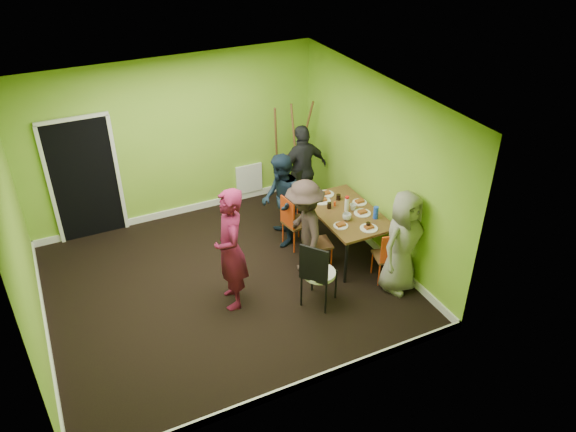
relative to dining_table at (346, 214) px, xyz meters
name	(u,v)px	position (x,y,z in m)	size (l,w,h in m)	color
ground	(226,284)	(-2.00, 0.03, -0.70)	(5.00, 5.00, 0.00)	black
room_walls	(219,227)	(-2.03, 0.08, 0.29)	(5.04, 4.54, 2.82)	#7DB32E
dining_table	(346,214)	(0.00, 0.00, 0.00)	(0.90, 1.50, 0.75)	black
chair_left_far	(293,219)	(-0.68, 0.48, -0.19)	(0.43, 0.43, 0.91)	#EC4716
chair_left_near	(315,240)	(-0.62, -0.14, -0.21)	(0.41, 0.41, 0.87)	#EC4716
chair_back_end	(304,184)	(-0.09, 1.26, -0.06)	(0.49, 0.53, 0.90)	#EC4716
chair_front_end	(389,254)	(0.18, -0.93, -0.21)	(0.43, 0.43, 0.86)	#EC4716
chair_bentwood	(317,272)	(-1.01, -0.95, -0.12)	(0.57, 0.57, 1.05)	black
easel	(291,153)	(-0.03, 1.87, 0.24)	(0.76, 0.71, 1.89)	brown
plate_near_left	(322,201)	(-0.18, 0.43, 0.06)	(0.27, 0.27, 0.01)	white
plate_near_right	(341,226)	(-0.29, -0.33, 0.06)	(0.22, 0.22, 0.01)	white
plate_far_back	(326,194)	(-0.03, 0.59, 0.06)	(0.26, 0.26, 0.01)	white
plate_far_front	(369,228)	(0.05, -0.57, 0.06)	(0.26, 0.26, 0.01)	white
plate_wall_back	(360,202)	(0.32, 0.13, 0.06)	(0.23, 0.23, 0.01)	white
plate_wall_front	(362,213)	(0.19, -0.16, 0.06)	(0.26, 0.26, 0.01)	white
thermos	(347,205)	(0.01, 0.01, 0.17)	(0.07, 0.07, 0.22)	white
blue_bottle	(376,213)	(0.29, -0.36, 0.15)	(0.08, 0.08, 0.20)	blue
orange_bottle	(335,204)	(-0.08, 0.22, 0.09)	(0.03, 0.03, 0.08)	#EC4716
glass_mid	(329,205)	(-0.19, 0.19, 0.10)	(0.07, 0.07, 0.10)	black
glass_back	(338,197)	(0.07, 0.36, 0.10)	(0.07, 0.07, 0.09)	black
glass_front	(368,225)	(0.05, -0.54, 0.10)	(0.06, 0.06, 0.09)	black
cup_a	(347,217)	(-0.12, -0.22, 0.11)	(0.13, 0.13, 0.11)	white
cup_b	(353,207)	(0.12, -0.01, 0.10)	(0.10, 0.10, 0.10)	white
person_standing	(231,250)	(-2.03, -0.39, 0.20)	(0.65, 0.43, 1.79)	maroon
person_left_far	(281,201)	(-0.78, 0.70, 0.07)	(0.75, 0.58, 1.54)	black
person_left_near	(305,229)	(-0.83, -0.21, 0.08)	(1.00, 0.58, 1.55)	#302420
person_back_end	(303,170)	(-0.04, 1.40, 0.12)	(0.96, 0.40, 1.64)	black
person_front_end	(402,242)	(0.25, -1.11, 0.09)	(0.77, 0.50, 1.57)	gray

